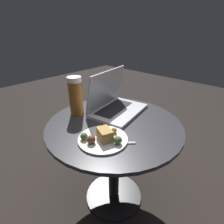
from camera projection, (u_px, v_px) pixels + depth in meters
ground_plane at (114, 196)px, 1.16m from camera, size 6.00×6.00×0.00m
table at (114, 144)px, 0.97m from camera, size 0.70×0.70×0.56m
napkin at (102, 136)px, 0.80m from camera, size 0.19×0.16×0.00m
laptop at (114, 103)px, 1.01m from camera, size 0.36×0.28×0.24m
beer_glass at (76, 96)px, 0.95m from camera, size 0.08×0.08×0.22m
snack_plate at (103, 138)px, 0.76m from camera, size 0.22×0.22×0.06m
fork at (112, 143)px, 0.75m from camera, size 0.13×0.14×0.00m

